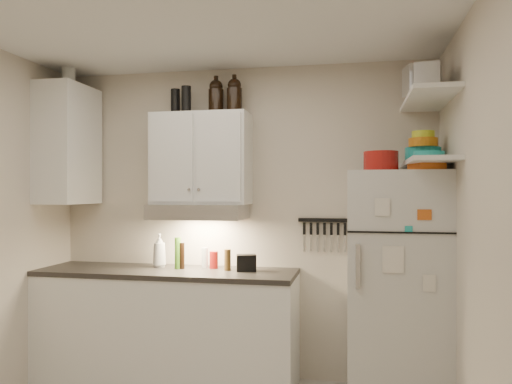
# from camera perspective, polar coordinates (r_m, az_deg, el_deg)

# --- Properties ---
(ceiling) EXTENTS (3.20, 3.00, 0.02)m
(ceiling) POSITION_cam_1_polar(r_m,az_deg,el_deg) (2.99, -8.71, 20.79)
(ceiling) COLOR white
(ceiling) RESTS_ON ground
(back_wall) EXTENTS (3.20, 0.02, 2.60)m
(back_wall) POSITION_cam_1_polar(r_m,az_deg,el_deg) (4.25, -1.68, -3.38)
(back_wall) COLOR beige
(back_wall) RESTS_ON ground
(right_wall) EXTENTS (0.02, 3.00, 2.60)m
(right_wall) POSITION_cam_1_polar(r_m,az_deg,el_deg) (2.71, 25.33, -5.28)
(right_wall) COLOR beige
(right_wall) RESTS_ON ground
(base_cabinet) EXTENTS (2.10, 0.60, 0.88)m
(base_cabinet) POSITION_cam_1_polar(r_m,az_deg,el_deg) (4.26, -10.16, -15.12)
(base_cabinet) COLOR white
(base_cabinet) RESTS_ON floor
(countertop) EXTENTS (2.10, 0.62, 0.04)m
(countertop) POSITION_cam_1_polar(r_m,az_deg,el_deg) (4.16, -10.16, -8.99)
(countertop) COLOR #2A2724
(countertop) RESTS_ON base_cabinet
(upper_cabinet) EXTENTS (0.80, 0.33, 0.75)m
(upper_cabinet) POSITION_cam_1_polar(r_m,az_deg,el_deg) (4.16, -6.27, 3.79)
(upper_cabinet) COLOR white
(upper_cabinet) RESTS_ON back_wall
(side_cabinet) EXTENTS (0.33, 0.55, 1.00)m
(side_cabinet) POSITION_cam_1_polar(r_m,az_deg,el_deg) (4.53, -20.68, 5.07)
(side_cabinet) COLOR white
(side_cabinet) RESTS_ON left_wall
(range_hood) EXTENTS (0.76, 0.46, 0.12)m
(range_hood) POSITION_cam_1_polar(r_m,az_deg,el_deg) (4.09, -6.54, -2.24)
(range_hood) COLOR silver
(range_hood) RESTS_ON back_wall
(fridge) EXTENTS (0.70, 0.68, 1.70)m
(fridge) POSITION_cam_1_polar(r_m,az_deg,el_deg) (3.86, 15.78, -10.46)
(fridge) COLOR silver
(fridge) RESTS_ON floor
(shelf_hi) EXTENTS (0.30, 0.95, 0.03)m
(shelf_hi) POSITION_cam_1_polar(r_m,az_deg,el_deg) (3.74, 19.05, 10.02)
(shelf_hi) COLOR white
(shelf_hi) RESTS_ON right_wall
(shelf_lo) EXTENTS (0.30, 0.95, 0.03)m
(shelf_lo) POSITION_cam_1_polar(r_m,az_deg,el_deg) (3.69, 19.05, 3.27)
(shelf_lo) COLOR white
(shelf_lo) RESTS_ON right_wall
(knife_strip) EXTENTS (0.42, 0.02, 0.03)m
(knife_strip) POSITION_cam_1_polar(r_m,az_deg,el_deg) (4.12, 7.78, -3.20)
(knife_strip) COLOR black
(knife_strip) RESTS_ON back_wall
(dutch_oven) EXTENTS (0.25, 0.25, 0.14)m
(dutch_oven) POSITION_cam_1_polar(r_m,az_deg,el_deg) (3.73, 14.09, 3.41)
(dutch_oven) COLOR maroon
(dutch_oven) RESTS_ON fridge
(book_stack) EXTENTS (0.24, 0.27, 0.08)m
(book_stack) POSITION_cam_1_polar(r_m,az_deg,el_deg) (3.61, 18.90, 2.98)
(book_stack) COLOR #CC5919
(book_stack) RESTS_ON fridge
(spice_jar) EXTENTS (0.06, 0.06, 0.09)m
(spice_jar) POSITION_cam_1_polar(r_m,az_deg,el_deg) (3.75, 17.30, 2.97)
(spice_jar) COLOR silver
(spice_jar) RESTS_ON fridge
(stock_pot) EXTENTS (0.29, 0.29, 0.18)m
(stock_pot) POSITION_cam_1_polar(r_m,az_deg,el_deg) (4.06, 18.64, 10.69)
(stock_pot) COLOR silver
(stock_pot) RESTS_ON shelf_hi
(tin_a) EXTENTS (0.23, 0.21, 0.20)m
(tin_a) POSITION_cam_1_polar(r_m,az_deg,el_deg) (3.69, 18.25, 11.96)
(tin_a) COLOR #AAAAAD
(tin_a) RESTS_ON shelf_hi
(tin_b) EXTENTS (0.19, 0.19, 0.16)m
(tin_b) POSITION_cam_1_polar(r_m,az_deg,el_deg) (3.47, 19.01, 12.39)
(tin_b) COLOR #AAAAAD
(tin_b) RESTS_ON shelf_hi
(bowl_teal) EXTENTS (0.26, 0.26, 0.10)m
(bowl_teal) POSITION_cam_1_polar(r_m,az_deg,el_deg) (3.89, 18.54, 4.07)
(bowl_teal) COLOR teal
(bowl_teal) RESTS_ON shelf_lo
(bowl_orange) EXTENTS (0.21, 0.21, 0.06)m
(bowl_orange) POSITION_cam_1_polar(r_m,az_deg,el_deg) (3.83, 18.56, 5.38)
(bowl_orange) COLOR #C56E12
(bowl_orange) RESTS_ON bowl_teal
(bowl_yellow) EXTENTS (0.16, 0.16, 0.05)m
(bowl_yellow) POSITION_cam_1_polar(r_m,az_deg,el_deg) (3.84, 18.56, 6.22)
(bowl_yellow) COLOR #BFCC24
(bowl_yellow) RESTS_ON bowl_orange
(plates) EXTENTS (0.27, 0.27, 0.05)m
(plates) POSITION_cam_1_polar(r_m,az_deg,el_deg) (3.61, 19.18, 3.98)
(plates) COLOR teal
(plates) RESTS_ON shelf_lo
(growler_a) EXTENTS (0.15, 0.15, 0.30)m
(growler_a) POSITION_cam_1_polar(r_m,az_deg,el_deg) (4.25, -4.60, 10.82)
(growler_a) COLOR black
(growler_a) RESTS_ON upper_cabinet
(growler_b) EXTENTS (0.16, 0.16, 0.29)m
(growler_b) POSITION_cam_1_polar(r_m,az_deg,el_deg) (4.19, -2.48, 10.97)
(growler_b) COLOR black
(growler_b) RESTS_ON upper_cabinet
(thermos_a) EXTENTS (0.09, 0.09, 0.23)m
(thermos_a) POSITION_cam_1_polar(r_m,az_deg,el_deg) (4.26, -7.98, 10.36)
(thermos_a) COLOR black
(thermos_a) RESTS_ON upper_cabinet
(thermos_b) EXTENTS (0.09, 0.09, 0.22)m
(thermos_b) POSITION_cam_1_polar(r_m,az_deg,el_deg) (4.35, -9.19, 10.08)
(thermos_b) COLOR black
(thermos_b) RESTS_ON upper_cabinet
(side_jar) EXTENTS (0.14, 0.14, 0.15)m
(side_jar) POSITION_cam_1_polar(r_m,az_deg,el_deg) (4.60, -20.63, 12.23)
(side_jar) COLOR silver
(side_jar) RESTS_ON side_cabinet
(soap_bottle) EXTENTS (0.15, 0.15, 0.31)m
(soap_bottle) POSITION_cam_1_polar(r_m,az_deg,el_deg) (4.28, -10.98, -6.35)
(soap_bottle) COLOR white
(soap_bottle) RESTS_ON countertop
(pepper_mill) EXTENTS (0.06, 0.06, 0.17)m
(pepper_mill) POSITION_cam_1_polar(r_m,az_deg,el_deg) (4.04, -3.27, -7.75)
(pepper_mill) COLOR brown
(pepper_mill) RESTS_ON countertop
(oil_bottle) EXTENTS (0.06, 0.06, 0.26)m
(oil_bottle) POSITION_cam_1_polar(r_m,az_deg,el_deg) (4.16, -8.94, -6.91)
(oil_bottle) COLOR #3F741D
(oil_bottle) RESTS_ON countertop
(vinegar_bottle) EXTENTS (0.06, 0.06, 0.22)m
(vinegar_bottle) POSITION_cam_1_polar(r_m,az_deg,el_deg) (4.16, -8.47, -7.22)
(vinegar_bottle) COLOR black
(vinegar_bottle) RESTS_ON countertop
(clear_bottle) EXTENTS (0.07, 0.07, 0.17)m
(clear_bottle) POSITION_cam_1_polar(r_m,az_deg,el_deg) (4.19, -5.86, -7.49)
(clear_bottle) COLOR silver
(clear_bottle) RESTS_ON countertop
(red_jar) EXTENTS (0.08, 0.08, 0.14)m
(red_jar) POSITION_cam_1_polar(r_m,az_deg,el_deg) (4.16, -4.85, -7.74)
(red_jar) COLOR maroon
(red_jar) RESTS_ON countertop
(caddy) EXTENTS (0.18, 0.15, 0.13)m
(caddy) POSITION_cam_1_polar(r_m,az_deg,el_deg) (4.01, -1.12, -8.10)
(caddy) COLOR black
(caddy) RESTS_ON countertop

